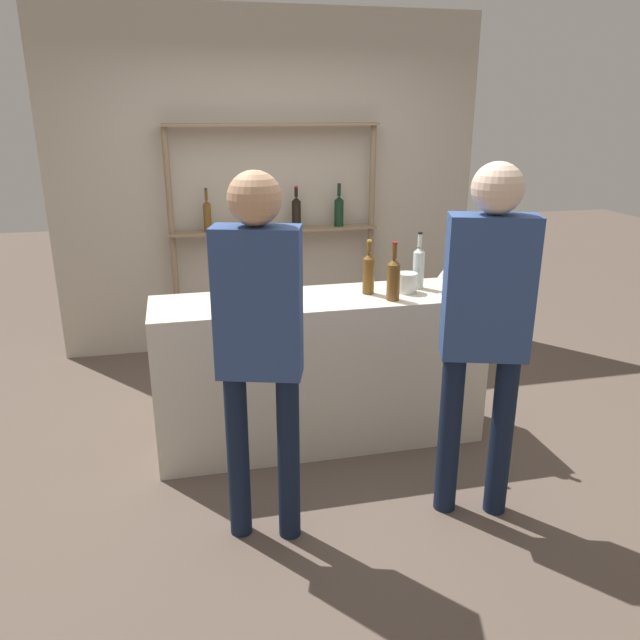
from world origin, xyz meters
The scene contains 13 objects.
ground_plane centered at (0.00, 0.00, 0.00)m, with size 16.00×16.00×0.00m, color brown.
bar_counter centered at (0.00, 0.00, 0.48)m, with size 2.01×0.54×0.95m, color beige.
back_wall centered at (0.00, 1.87, 1.40)m, with size 3.61×0.12×2.80m, color #B2A899.
back_shelf centered at (0.01, 1.69, 1.24)m, with size 1.75×0.18×1.91m.
counter_bottle_0 centered at (0.65, 0.06, 1.09)m, with size 0.07×0.07×0.36m.
counter_bottle_1 centered at (0.83, -0.16, 1.10)m, with size 0.09×0.09×0.37m.
counter_bottle_2 centered at (0.41, -0.15, 1.09)m, with size 0.08×0.08×0.35m.
counter_bottle_3 centered at (-0.42, 0.01, 1.09)m, with size 0.07×0.07×0.35m.
counter_bottle_4 centered at (0.31, 0.02, 1.09)m, with size 0.07×0.07×0.33m.
wine_glass centered at (0.76, -0.08, 1.08)m, with size 0.08×0.08×0.16m.
cork_jar centered at (0.54, -0.01, 1.01)m, with size 0.13×0.13×0.12m.
customer_right centered at (0.61, -0.91, 1.09)m, with size 0.45×0.30×1.81m.
customer_left centered at (-0.48, -0.86, 1.09)m, with size 0.42×0.27×1.79m.
Camera 1 is at (-0.81, -3.48, 2.03)m, focal length 35.00 mm.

